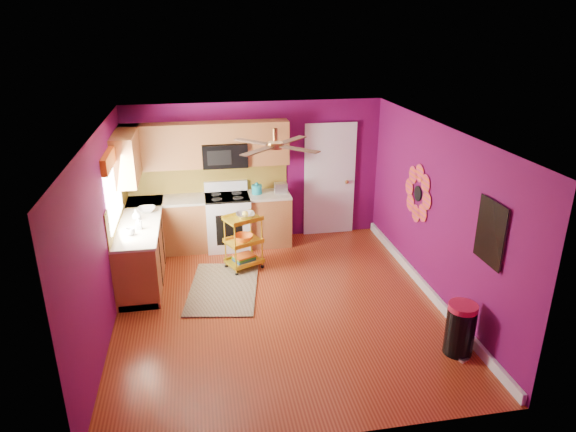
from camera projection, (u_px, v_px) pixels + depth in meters
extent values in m
plane|color=maroon|center=(279.00, 306.00, 7.30)|extent=(5.00, 5.00, 0.00)
cube|color=#620B4A|center=(256.00, 172.00, 9.14)|extent=(4.50, 0.04, 2.50)
cube|color=#620B4A|center=(323.00, 329.00, 4.56)|extent=(4.50, 0.04, 2.50)
cube|color=#620B4A|center=(103.00, 236.00, 6.48)|extent=(0.04, 5.00, 2.50)
cube|color=#620B4A|center=(436.00, 214.00, 7.22)|extent=(0.04, 5.00, 2.50)
cube|color=silver|center=(278.00, 132.00, 6.40)|extent=(4.50, 5.00, 0.04)
cube|color=white|center=(426.00, 288.00, 7.64)|extent=(0.05, 4.90, 0.14)
cube|color=brown|center=(143.00, 248.00, 8.06)|extent=(0.60, 2.30, 0.90)
cube|color=brown|center=(211.00, 223.00, 9.02)|extent=(2.80, 0.60, 0.90)
cube|color=beige|center=(139.00, 220.00, 7.88)|extent=(0.63, 2.30, 0.04)
cube|color=beige|center=(210.00, 198.00, 8.85)|extent=(2.80, 0.63, 0.04)
cube|color=black|center=(145.00, 271.00, 8.20)|extent=(0.54, 2.30, 0.10)
cube|color=black|center=(212.00, 244.00, 9.16)|extent=(2.80, 0.54, 0.10)
cube|color=white|center=(228.00, 222.00, 9.04)|extent=(0.76, 0.66, 0.92)
cube|color=black|center=(227.00, 197.00, 8.87)|extent=(0.76, 0.62, 0.03)
cube|color=white|center=(226.00, 186.00, 9.08)|extent=(0.76, 0.06, 0.18)
cube|color=black|center=(230.00, 230.00, 8.74)|extent=(0.45, 0.02, 0.55)
cube|color=brown|center=(161.00, 147.00, 8.52)|extent=(1.32, 0.33, 0.75)
cube|color=brown|center=(267.00, 142.00, 8.81)|extent=(0.72, 0.33, 0.75)
cube|color=brown|center=(224.00, 132.00, 8.62)|extent=(0.76, 0.33, 0.34)
cube|color=brown|center=(127.00, 155.00, 7.99)|extent=(0.33, 1.30, 0.75)
cube|color=black|center=(225.00, 155.00, 8.72)|extent=(0.76, 0.38, 0.40)
cube|color=brown|center=(208.00, 178.00, 9.01)|extent=(2.80, 0.01, 0.51)
cube|color=brown|center=(118.00, 204.00, 7.74)|extent=(0.01, 2.30, 0.51)
cube|color=white|center=(113.00, 188.00, 7.33)|extent=(0.03, 1.20, 1.00)
cube|color=orange|center=(111.00, 156.00, 7.17)|extent=(0.08, 1.35, 0.22)
cube|color=white|center=(329.00, 181.00, 9.42)|extent=(0.85, 0.04, 2.05)
cube|color=white|center=(330.00, 181.00, 9.41)|extent=(0.95, 0.02, 2.15)
sphere|color=#BF8C3F|center=(347.00, 182.00, 9.44)|extent=(0.07, 0.07, 0.07)
cylinder|color=black|center=(418.00, 194.00, 7.73)|extent=(0.01, 0.24, 0.24)
cube|color=#167394|center=(491.00, 233.00, 5.83)|extent=(0.03, 0.52, 0.72)
cube|color=black|center=(490.00, 233.00, 5.82)|extent=(0.01, 0.56, 0.76)
cylinder|color=#BF8C3F|center=(275.00, 135.00, 6.61)|extent=(0.06, 0.06, 0.16)
cylinder|color=#BF8C3F|center=(275.00, 145.00, 6.66)|extent=(0.20, 0.20, 0.08)
cube|color=#4C2D19|center=(292.00, 140.00, 6.95)|extent=(0.47, 0.47, 0.01)
cube|color=#4C2D19|center=(252.00, 142.00, 6.86)|extent=(0.47, 0.47, 0.01)
cube|color=#4C2D19|center=(257.00, 151.00, 6.37)|extent=(0.47, 0.47, 0.01)
cube|color=#4C2D19|center=(300.00, 149.00, 6.46)|extent=(0.47, 0.47, 0.01)
cube|color=black|center=(223.00, 288.00, 7.75)|extent=(1.24, 1.75, 0.02)
cylinder|color=gold|center=(235.00, 250.00, 7.97)|extent=(0.02, 0.02, 0.84)
cylinder|color=gold|center=(262.00, 242.00, 8.23)|extent=(0.02, 0.02, 0.84)
cylinder|color=gold|center=(225.00, 242.00, 8.23)|extent=(0.02, 0.02, 0.84)
cylinder|color=gold|center=(251.00, 235.00, 8.49)|extent=(0.02, 0.02, 0.84)
sphere|color=black|center=(237.00, 274.00, 8.13)|extent=(0.06, 0.06, 0.06)
sphere|color=black|center=(262.00, 266.00, 8.39)|extent=(0.06, 0.06, 0.06)
sphere|color=black|center=(226.00, 266.00, 8.38)|extent=(0.06, 0.06, 0.06)
sphere|color=black|center=(252.00, 259.00, 8.64)|extent=(0.06, 0.06, 0.06)
cube|color=gold|center=(243.00, 219.00, 8.08)|extent=(0.66, 0.59, 0.03)
cube|color=gold|center=(244.00, 241.00, 8.22)|extent=(0.66, 0.59, 0.03)
cube|color=gold|center=(244.00, 261.00, 8.35)|extent=(0.66, 0.59, 0.03)
imported|color=beige|center=(245.00, 215.00, 8.09)|extent=(0.40, 0.40, 0.07)
sphere|color=yellow|center=(245.00, 214.00, 8.08)|extent=(0.10, 0.10, 0.10)
imported|color=orange|center=(243.00, 238.00, 8.20)|extent=(0.41, 0.41, 0.10)
cube|color=navy|center=(244.00, 260.00, 8.34)|extent=(0.39, 0.35, 0.04)
cube|color=#267233|center=(244.00, 257.00, 8.33)|extent=(0.39, 0.35, 0.03)
cube|color=orange|center=(244.00, 256.00, 8.31)|extent=(0.39, 0.35, 0.03)
cylinder|color=black|center=(460.00, 331.00, 6.18)|extent=(0.46, 0.46, 0.60)
cylinder|color=#BC1A3F|center=(463.00, 307.00, 6.06)|extent=(0.35, 0.35, 0.07)
cube|color=beige|center=(464.00, 360.00, 6.12)|extent=(0.13, 0.10, 0.03)
cylinder|color=teal|center=(257.00, 189.00, 8.97)|extent=(0.18, 0.18, 0.16)
sphere|color=teal|center=(257.00, 184.00, 8.94)|extent=(0.06, 0.06, 0.06)
cube|color=beige|center=(281.00, 188.00, 9.02)|extent=(0.22, 0.15, 0.18)
imported|color=#EA3F72|center=(138.00, 223.00, 7.47)|extent=(0.08, 0.08, 0.18)
imported|color=white|center=(136.00, 215.00, 7.80)|extent=(0.14, 0.14, 0.17)
imported|color=white|center=(147.00, 210.00, 8.16)|extent=(0.28, 0.28, 0.07)
imported|color=white|center=(130.00, 232.00, 7.27)|extent=(0.13, 0.13, 0.11)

